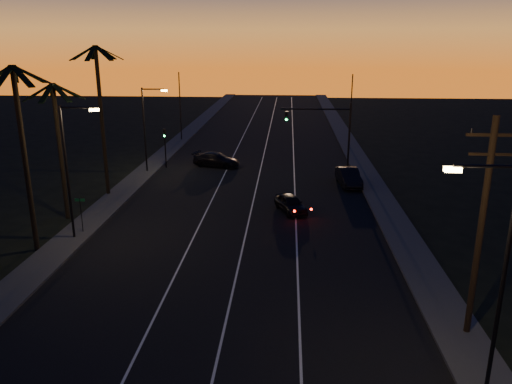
# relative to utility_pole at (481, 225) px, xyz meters

# --- Properties ---
(road) EXTENTS (20.00, 170.00, 0.01)m
(road) POSITION_rel_utility_pole_xyz_m (-11.60, 20.00, -5.31)
(road) COLOR black
(road) RESTS_ON ground
(sidewalk_left) EXTENTS (2.40, 170.00, 0.16)m
(sidewalk_left) POSITION_rel_utility_pole_xyz_m (-22.80, 20.00, -5.24)
(sidewalk_left) COLOR #333331
(sidewalk_left) RESTS_ON ground
(sidewalk_right) EXTENTS (2.40, 170.00, 0.16)m
(sidewalk_right) POSITION_rel_utility_pole_xyz_m (-0.40, 20.00, -5.24)
(sidewalk_right) COLOR #333331
(sidewalk_right) RESTS_ON ground
(lane_stripe_left) EXTENTS (0.12, 160.00, 0.01)m
(lane_stripe_left) POSITION_rel_utility_pole_xyz_m (-14.60, 20.00, -5.30)
(lane_stripe_left) COLOR silver
(lane_stripe_left) RESTS_ON road
(lane_stripe_mid) EXTENTS (0.12, 160.00, 0.01)m
(lane_stripe_mid) POSITION_rel_utility_pole_xyz_m (-11.10, 20.00, -5.30)
(lane_stripe_mid) COLOR silver
(lane_stripe_mid) RESTS_ON road
(lane_stripe_right) EXTENTS (0.12, 160.00, 0.01)m
(lane_stripe_right) POSITION_rel_utility_pole_xyz_m (-7.60, 20.00, -5.30)
(lane_stripe_right) COLOR silver
(lane_stripe_right) RESTS_ON road
(palm_near) EXTENTS (4.25, 4.16, 11.53)m
(palm_near) POSITION_rel_utility_pole_xyz_m (-24.20, 8.00, 1.76)
(palm_near) COLOR black
(palm_near) RESTS_ON ground
(palm_mid) EXTENTS (4.25, 4.16, 10.03)m
(palm_mid) POSITION_rel_utility_pole_xyz_m (-24.80, 14.00, 0.94)
(palm_mid) COLOR black
(palm_mid) RESTS_ON ground
(palm_far) EXTENTS (4.25, 4.16, 12.53)m
(palm_far) POSITION_rel_utility_pole_xyz_m (-23.80, 20.00, 2.30)
(palm_far) COLOR black
(palm_far) RESTS_ON ground
(streetlight_left_near) EXTENTS (2.55, 0.26, 9.00)m
(streetlight_left_near) POSITION_rel_utility_pole_xyz_m (-22.30, 10.00, 0.01)
(streetlight_left_near) COLOR black
(streetlight_left_near) RESTS_ON ground
(streetlight_left_far) EXTENTS (2.55, 0.26, 8.50)m
(streetlight_left_far) POSITION_rel_utility_pole_xyz_m (-22.29, 28.00, -0.25)
(streetlight_left_far) COLOR black
(streetlight_left_far) RESTS_ON ground
(streetlight_right_near) EXTENTS (2.55, 0.26, 9.00)m
(streetlight_right_near) POSITION_rel_utility_pole_xyz_m (-0.90, -4.00, 0.01)
(streetlight_right_near) COLOR black
(streetlight_right_near) RESTS_ON ground
(street_sign) EXTENTS (0.70, 0.06, 2.60)m
(street_sign) POSITION_rel_utility_pole_xyz_m (-22.40, 11.00, -3.66)
(street_sign) COLOR black
(street_sign) RESTS_ON ground
(utility_pole) EXTENTS (2.20, 0.28, 10.00)m
(utility_pole) POSITION_rel_utility_pole_xyz_m (0.00, 0.00, 0.00)
(utility_pole) COLOR black
(utility_pole) RESTS_ON ground
(signal_mast) EXTENTS (7.10, 0.41, 7.00)m
(signal_mast) POSITION_rel_utility_pole_xyz_m (-4.46, 29.99, -0.53)
(signal_mast) COLOR black
(signal_mast) RESTS_ON ground
(signal_post) EXTENTS (0.28, 0.37, 4.20)m
(signal_post) POSITION_rel_utility_pole_xyz_m (-21.10, 29.98, -2.42)
(signal_post) COLOR black
(signal_post) RESTS_ON ground
(far_pole_left) EXTENTS (0.14, 0.14, 9.00)m
(far_pole_left) POSITION_rel_utility_pole_xyz_m (-22.60, 45.00, -0.82)
(far_pole_left) COLOR black
(far_pole_left) RESTS_ON ground
(far_pole_right) EXTENTS (0.14, 0.14, 9.00)m
(far_pole_right) POSITION_rel_utility_pole_xyz_m (-0.60, 42.00, -0.82)
(far_pole_right) COLOR black
(far_pole_right) RESTS_ON ground
(lead_car) EXTENTS (3.08, 4.64, 1.34)m
(lead_car) POSITION_rel_utility_pole_xyz_m (-7.99, 16.55, -4.63)
(lead_car) COLOR black
(lead_car) RESTS_ON road
(right_car) EXTENTS (2.18, 4.99, 1.60)m
(right_car) POSITION_rel_utility_pole_xyz_m (-2.63, 24.40, -4.51)
(right_car) COLOR black
(right_car) RESTS_ON road
(cross_car) EXTENTS (5.43, 3.37, 1.47)m
(cross_car) POSITION_rel_utility_pole_xyz_m (-15.86, 30.84, -4.57)
(cross_car) COLOR black
(cross_car) RESTS_ON road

